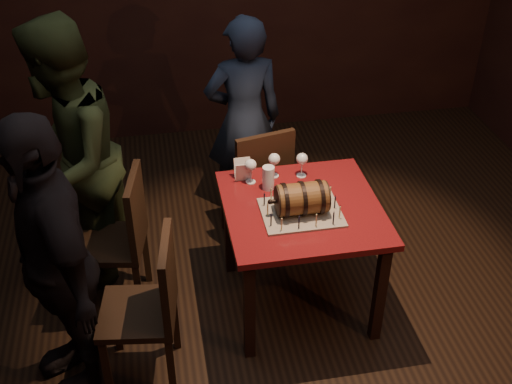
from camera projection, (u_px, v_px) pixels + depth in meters
room_shell at (277, 121)px, 3.18m from camera, size 5.04×5.04×2.80m
pub_table at (302, 221)px, 3.76m from camera, size 0.90×0.90×0.75m
cake_board at (301, 212)px, 3.64m from camera, size 0.45×0.35×0.01m
barrel_cake at (302, 199)px, 3.58m from camera, size 0.34×0.20×0.20m
birthday_candles at (302, 206)px, 3.61m from camera, size 0.40×0.30×0.09m
wine_glass_left at (251, 166)px, 3.84m from camera, size 0.07×0.07×0.16m
wine_glass_mid at (274, 160)px, 3.89m from camera, size 0.07×0.07×0.16m
wine_glass_right at (302, 160)px, 3.89m from camera, size 0.07×0.07×0.16m
pint_of_ale at (268, 178)px, 3.81m from camera, size 0.07×0.07×0.15m
menu_card at (243, 171)px, 3.89m from camera, size 0.10×0.05×0.13m
chair_back at (259, 181)px, 4.33m from camera, size 0.48×0.48×0.93m
chair_left_rear at (122, 234)px, 3.85m from camera, size 0.46×0.46×0.93m
chair_left_front at (152, 303)px, 3.37m from camera, size 0.45×0.45×0.93m
person_back at (244, 120)px, 4.53m from camera, size 0.58×0.40×1.53m
person_left_rear at (68, 161)px, 3.85m from camera, size 0.85×0.99×1.77m
person_left_front at (55, 262)px, 3.18m from camera, size 0.73×1.05×1.66m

